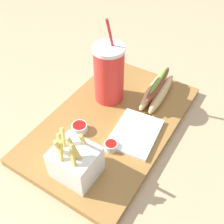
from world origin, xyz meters
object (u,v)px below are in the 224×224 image
object	(u,v)px
hot_dog_1	(157,90)
ketchup_cup_1	(111,146)
napkin_stack	(135,133)
fries_basket	(76,162)
soda_cup	(109,74)
ketchup_cup_2	(79,127)

from	to	relation	value
hot_dog_1	ketchup_cup_1	world-z (taller)	hot_dog_1
hot_dog_1	napkin_stack	bearing A→B (deg)	-173.55
fries_basket	hot_dog_1	bearing A→B (deg)	-6.68
soda_cup	ketchup_cup_1	bearing A→B (deg)	-146.25
napkin_stack	soda_cup	bearing A→B (deg)	57.35
fries_basket	ketchup_cup_2	bearing A→B (deg)	34.25
napkin_stack	ketchup_cup_2	bearing A→B (deg)	116.40
soda_cup	fries_basket	size ratio (longest dim) A/B	1.76
soda_cup	ketchup_cup_2	world-z (taller)	soda_cup
soda_cup	fries_basket	world-z (taller)	soda_cup
napkin_stack	hot_dog_1	bearing A→B (deg)	6.45
ketchup_cup_1	ketchup_cup_2	size ratio (longest dim) A/B	0.81
fries_basket	ketchup_cup_2	size ratio (longest dim) A/B	3.41
fries_basket	hot_dog_1	xyz separation A→B (m)	(0.33, -0.04, -0.02)
napkin_stack	ketchup_cup_1	bearing A→B (deg)	158.02
hot_dog_1	ketchup_cup_1	bearing A→B (deg)	177.46
ketchup_cup_2	napkin_stack	world-z (taller)	ketchup_cup_2
soda_cup	ketchup_cup_2	distance (m)	0.16
ketchup_cup_1	ketchup_cup_2	xyz separation A→B (m)	(0.01, 0.10, 0.00)
hot_dog_1	ketchup_cup_1	distance (m)	0.23
hot_dog_1	ketchup_cup_2	size ratio (longest dim) A/B	4.78
ketchup_cup_1	napkin_stack	world-z (taller)	ketchup_cup_1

